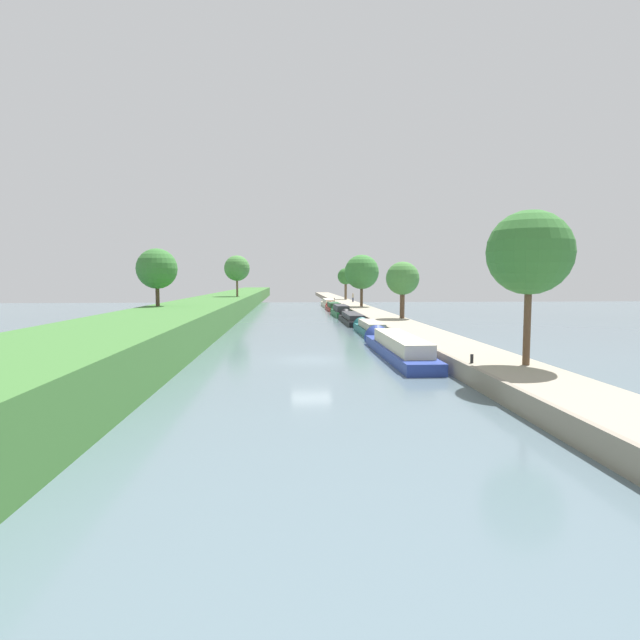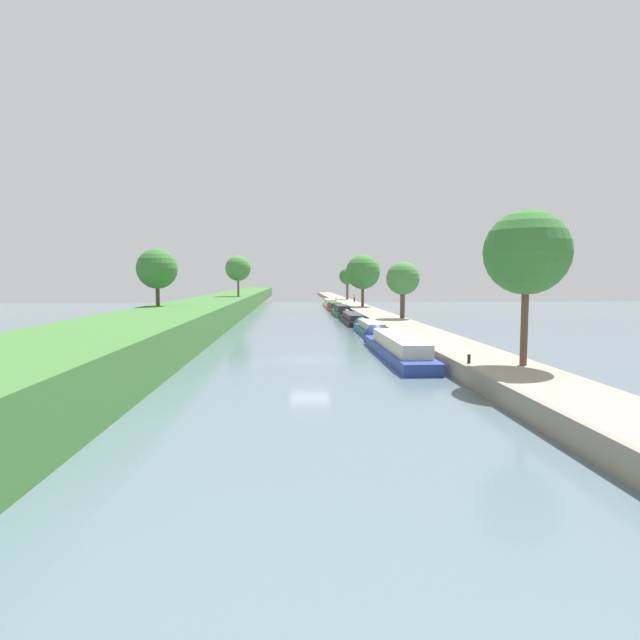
# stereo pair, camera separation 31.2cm
# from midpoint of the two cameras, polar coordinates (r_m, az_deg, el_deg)

# --- Properties ---
(ground_plane) EXTENTS (160.00, 160.00, 0.00)m
(ground_plane) POSITION_cam_midpoint_polar(r_m,az_deg,el_deg) (31.94, -0.92, -4.54)
(ground_plane) COLOR slate
(left_grassy_bank) EXTENTS (7.95, 260.00, 2.52)m
(left_grassy_bank) POSITION_cam_midpoint_polar(r_m,az_deg,el_deg) (33.33, -20.97, -2.28)
(left_grassy_bank) COLOR #3D7033
(left_grassy_bank) RESTS_ON ground_plane
(right_towpath) EXTENTS (3.93, 260.00, 0.90)m
(right_towpath) POSITION_cam_midpoint_polar(r_m,az_deg,el_deg) (33.59, 15.36, -3.48)
(right_towpath) COLOR #9E937F
(right_towpath) RESTS_ON ground_plane
(stone_quay) EXTENTS (0.25, 260.00, 0.95)m
(stone_quay) POSITION_cam_midpoint_polar(r_m,az_deg,el_deg) (32.98, 11.91, -3.52)
(stone_quay) COLOR gray
(stone_quay) RESTS_ON ground_plane
(narrowboat_blue) EXTENTS (2.18, 15.11, 2.20)m
(narrowboat_blue) POSITION_cam_midpoint_polar(r_m,az_deg,el_deg) (34.11, 8.71, -2.99)
(narrowboat_blue) COLOR #283D93
(narrowboat_blue) RESTS_ON ground_plane
(narrowboat_teal) EXTENTS (1.81, 10.55, 1.80)m
(narrowboat_teal) POSITION_cam_midpoint_polar(r_m,az_deg,el_deg) (47.22, 5.77, -0.95)
(narrowboat_teal) COLOR #195B60
(narrowboat_teal) RESTS_ON ground_plane
(narrowboat_black) EXTENTS (2.03, 12.88, 1.93)m
(narrowboat_black) POSITION_cam_midpoint_polar(r_m,az_deg,el_deg) (59.73, 3.73, 0.19)
(narrowboat_black) COLOR black
(narrowboat_black) RESTS_ON ground_plane
(narrowboat_green) EXTENTS (1.97, 10.87, 2.13)m
(narrowboat_green) POSITION_cam_midpoint_polar(r_m,az_deg,el_deg) (71.05, 2.52, 1.02)
(narrowboat_green) COLOR #1E6033
(narrowboat_green) RESTS_ON ground_plane
(narrowboat_red) EXTENTS (2.08, 10.41, 2.04)m
(narrowboat_red) POSITION_cam_midpoint_polar(r_m,az_deg,el_deg) (83.25, 1.75, 1.48)
(narrowboat_red) COLOR maroon
(narrowboat_red) RESTS_ON ground_plane
(narrowboat_cream) EXTENTS (1.99, 13.30, 2.02)m
(narrowboat_cream) POSITION_cam_midpoint_polar(r_m,az_deg,el_deg) (95.06, 1.16, 1.92)
(narrowboat_cream) COLOR beige
(narrowboat_cream) RESTS_ON ground_plane
(tree_rightbank_near) EXTENTS (4.08, 4.08, 7.53)m
(tree_rightbank_near) POSITION_cam_midpoint_polar(r_m,az_deg,el_deg) (26.37, 22.72, 7.04)
(tree_rightbank_near) COLOR brown
(tree_rightbank_near) RESTS_ON right_towpath
(tree_rightbank_midnear) EXTENTS (3.56, 3.56, 6.08)m
(tree_rightbank_midnear) POSITION_cam_midpoint_polar(r_m,az_deg,el_deg) (54.67, 9.54, 4.64)
(tree_rightbank_midnear) COLOR brown
(tree_rightbank_midnear) RESTS_ON right_towpath
(tree_rightbank_midfar) EXTENTS (5.27, 5.27, 7.96)m
(tree_rightbank_midfar) POSITION_cam_midpoint_polar(r_m,az_deg,el_deg) (77.77, 4.99, 5.44)
(tree_rightbank_midfar) COLOR brown
(tree_rightbank_midfar) RESTS_ON right_towpath
(tree_rightbank_far) EXTENTS (3.43, 3.43, 6.55)m
(tree_rightbank_far) POSITION_cam_midpoint_polar(r_m,az_deg,el_deg) (105.89, 3.21, 4.94)
(tree_rightbank_far) COLOR brown
(tree_rightbank_far) RESTS_ON right_towpath
(tree_leftbank_downstream) EXTENTS (3.82, 3.82, 6.16)m
(tree_leftbank_downstream) POSITION_cam_midpoint_polar(r_m,az_deg,el_deg) (76.87, -9.17, 5.81)
(tree_leftbank_downstream) COLOR brown
(tree_leftbank_downstream) RESTS_ON left_grassy_bank
(tree_leftbank_upstream) EXTENTS (3.87, 3.87, 5.53)m
(tree_leftbank_upstream) POSITION_cam_midpoint_polar(r_m,az_deg,el_deg) (50.94, -17.84, 5.55)
(tree_leftbank_upstream) COLOR #4C3828
(tree_leftbank_upstream) RESTS_ON left_grassy_bank
(person_walking) EXTENTS (0.34, 0.34, 1.66)m
(person_walking) POSITION_cam_midpoint_polar(r_m,az_deg,el_deg) (92.98, 4.01, 2.58)
(person_walking) COLOR #282D42
(person_walking) RESTS_ON right_towpath
(mooring_bollard_near) EXTENTS (0.16, 0.16, 0.45)m
(mooring_bollard_near) POSITION_cam_midpoint_polar(r_m,az_deg,el_deg) (26.32, 16.87, -4.23)
(mooring_bollard_near) COLOR black
(mooring_bollard_near) RESTS_ON right_towpath
(mooring_bollard_far) EXTENTS (0.16, 0.16, 0.45)m
(mooring_bollard_far) POSITION_cam_midpoint_polar(r_m,az_deg,el_deg) (101.16, 1.90, 2.39)
(mooring_bollard_far) COLOR black
(mooring_bollard_far) RESTS_ON right_towpath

